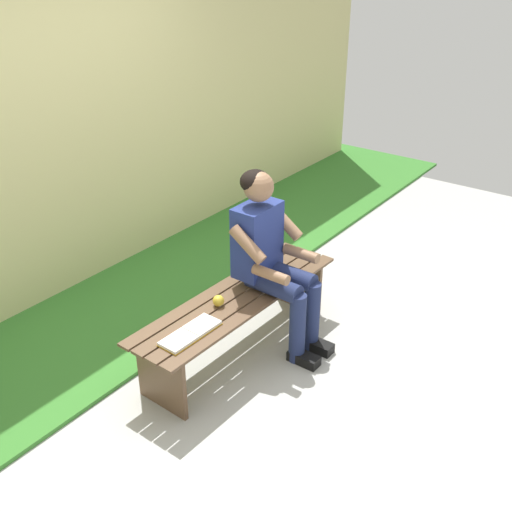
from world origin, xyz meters
TOP-DOWN VIEW (x-y plane):
  - grass_strip at (0.00, -1.24)m, footprint 9.00×1.74m
  - bench_near at (0.00, 0.00)m, footprint 1.70×0.49m
  - person_seated at (-0.24, 0.10)m, footprint 0.50×0.69m
  - apple at (0.17, -0.03)m, footprint 0.08×0.08m
  - book_open at (0.52, 0.04)m, footprint 0.42×0.17m

SIDE VIEW (x-z plane):
  - grass_strip at x=0.00m, z-range 0.00..0.03m
  - bench_near at x=0.00m, z-range 0.12..0.56m
  - book_open at x=0.52m, z-range 0.44..0.47m
  - apple at x=0.17m, z-range 0.45..0.52m
  - person_seated at x=-0.24m, z-range 0.06..1.31m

